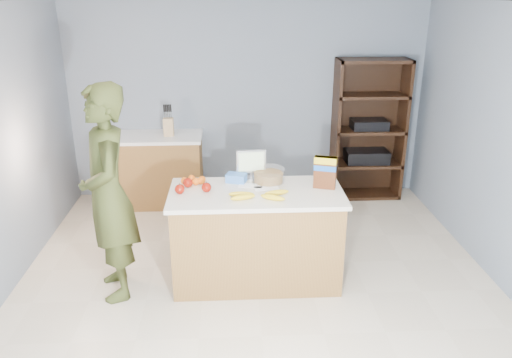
{
  "coord_description": "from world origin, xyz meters",
  "views": [
    {
      "loc": [
        -0.22,
        -3.82,
        2.59
      ],
      "look_at": [
        0.0,
        0.35,
        1.0
      ],
      "focal_mm": 35.0,
      "sensor_mm": 36.0,
      "label": 1
    }
  ],
  "objects_px": {
    "counter_peninsula": "(256,240)",
    "person": "(108,194)",
    "cereal_box": "(325,170)",
    "shelving_unit": "(367,132)",
    "tv": "(251,162)"
  },
  "relations": [
    {
      "from": "shelving_unit",
      "to": "tv",
      "type": "distance_m",
      "value": 2.34
    },
    {
      "from": "counter_peninsula",
      "to": "tv",
      "type": "relative_size",
      "value": 5.53
    },
    {
      "from": "counter_peninsula",
      "to": "shelving_unit",
      "type": "bearing_deg",
      "value": 52.89
    },
    {
      "from": "person",
      "to": "cereal_box",
      "type": "xyz_separation_m",
      "value": [
        1.9,
        0.18,
        0.12
      ]
    },
    {
      "from": "counter_peninsula",
      "to": "cereal_box",
      "type": "relative_size",
      "value": 5.26
    },
    {
      "from": "counter_peninsula",
      "to": "person",
      "type": "relative_size",
      "value": 0.82
    },
    {
      "from": "counter_peninsula",
      "to": "cereal_box",
      "type": "distance_m",
      "value": 0.91
    },
    {
      "from": "counter_peninsula",
      "to": "cereal_box",
      "type": "bearing_deg",
      "value": 4.82
    },
    {
      "from": "tv",
      "to": "cereal_box",
      "type": "bearing_deg",
      "value": -23.52
    },
    {
      "from": "counter_peninsula",
      "to": "person",
      "type": "distance_m",
      "value": 1.39
    },
    {
      "from": "shelving_unit",
      "to": "cereal_box",
      "type": "xyz_separation_m",
      "value": [
        -0.93,
        -2.0,
        0.21
      ]
    },
    {
      "from": "counter_peninsula",
      "to": "tv",
      "type": "distance_m",
      "value": 0.73
    },
    {
      "from": "shelving_unit",
      "to": "cereal_box",
      "type": "bearing_deg",
      "value": -114.93
    },
    {
      "from": "person",
      "to": "tv",
      "type": "distance_m",
      "value": 1.33
    },
    {
      "from": "person",
      "to": "cereal_box",
      "type": "relative_size",
      "value": 6.42
    }
  ]
}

